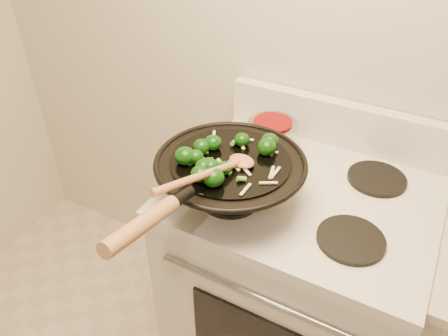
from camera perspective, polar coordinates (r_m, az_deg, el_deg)
The scene contains 5 objects.
stove at distance 1.67m, azimuth 8.88°, elevation -14.80°, with size 0.78×0.67×1.08m.
wok at distance 1.24m, azimuth 0.72°, elevation -1.21°, with size 0.43×0.71×0.24m.
stirfry at distance 1.19m, azimuth -0.18°, elevation 1.57°, with size 0.29×0.28×0.05m.
wooden_spoon at distance 1.12m, azimuth -0.59°, elevation -0.14°, with size 0.12×0.34×0.10m.
saucepan at distance 1.48m, azimuth 6.26°, elevation 4.36°, with size 0.17×0.27×0.10m.
Camera 1 is at (0.11, 0.14, 1.76)m, focal length 35.00 mm.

